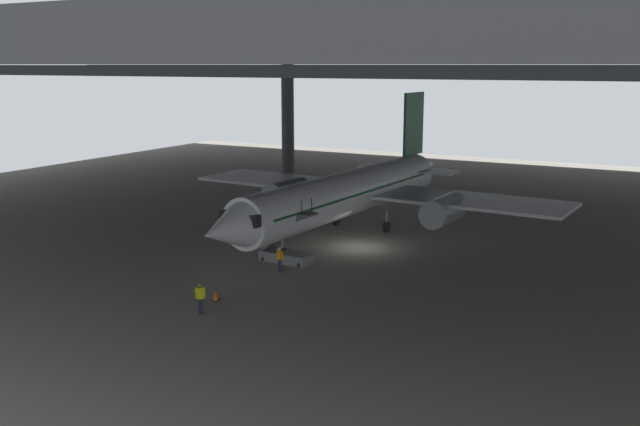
{
  "coord_description": "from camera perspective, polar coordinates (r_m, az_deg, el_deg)",
  "views": [
    {
      "loc": [
        21.04,
        -45.77,
        13.25
      ],
      "look_at": [
        -2.99,
        -0.77,
        2.46
      ],
      "focal_mm": 39.53,
      "sensor_mm": 36.0,
      "label": 1
    }
  ],
  "objects": [
    {
      "name": "crew_worker_near_nose",
      "position": [
        38.68,
        -9.65,
        -6.67
      ],
      "size": [
        0.41,
        0.43,
        1.76
      ],
      "color": "#232838",
      "rests_on": "ground_plane"
    },
    {
      "name": "boarding_stairs",
      "position": [
        48.17,
        -2.67,
        -3.15
      ],
      "size": [
        4.14,
        1.76,
        4.51
      ],
      "color": "slate",
      "rests_on": "ground_plane"
    },
    {
      "name": "crew_worker_by_stairs",
      "position": [
        45.91,
        -3.28,
        -3.63
      ],
      "size": [
        0.53,
        0.32,
        1.65
      ],
      "color": "#232838",
      "rests_on": "ground_plane"
    },
    {
      "name": "hangar_structure",
      "position": [
        63.15,
        8.8,
        12.34
      ],
      "size": [
        121.0,
        99.0,
        14.45
      ],
      "color": "#4C4F54",
      "rests_on": "ground_plane"
    },
    {
      "name": "traffic_cone_orange",
      "position": [
        40.94,
        -8.46,
        -6.64
      ],
      "size": [
        0.36,
        0.36,
        0.6
      ],
      "color": "black",
      "rests_on": "ground_plane"
    },
    {
      "name": "ground_plane",
      "position": [
        52.09,
        3.31,
        -2.81
      ],
      "size": [
        110.0,
        110.0,
        0.0
      ],
      "primitive_type": "plane",
      "color": "gray"
    },
    {
      "name": "airplane_main",
      "position": [
        55.69,
        2.41,
        1.66
      ],
      "size": [
        32.89,
        34.02,
        10.76
      ],
      "color": "white",
      "rests_on": "ground_plane"
    }
  ]
}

